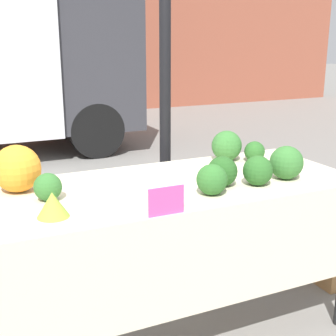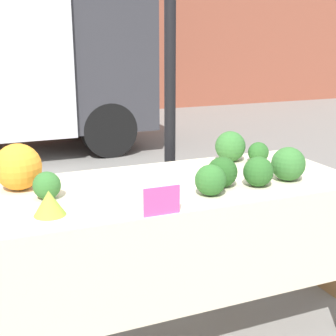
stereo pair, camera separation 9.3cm
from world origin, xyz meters
name	(u,v)px [view 1 (the left image)]	position (x,y,z in m)	size (l,w,h in m)	color
ground_plane	(168,331)	(0.00, 0.00, 0.00)	(40.00, 40.00, 0.00)	gray
tent_pole	(165,68)	(0.27, 0.64, 1.34)	(0.07, 0.07, 2.69)	black
market_table	(173,209)	(0.00, -0.06, 0.72)	(1.88, 0.78, 0.83)	beige
orange_cauliflower	(17,169)	(-0.68, 0.18, 0.94)	(0.22, 0.22, 0.22)	orange
romanesco_head	(53,205)	(-0.60, -0.21, 0.88)	(0.13, 0.13, 0.10)	#93B238
broccoli_head_0	(222,171)	(0.22, -0.14, 0.90)	(0.15, 0.15, 0.15)	#23511E
broccoli_head_1	(286,163)	(0.57, -0.17, 0.91)	(0.17, 0.17, 0.17)	#336B2D
broccoli_head_2	(258,171)	(0.38, -0.20, 0.90)	(0.15, 0.15, 0.15)	#285B23
broccoli_head_3	(255,152)	(0.63, 0.18, 0.89)	(0.12, 0.12, 0.12)	#285B23
broccoli_head_4	(227,146)	(0.50, 0.27, 0.92)	(0.17, 0.17, 0.17)	#336B2D
broccoli_head_5	(48,187)	(-0.58, 0.00, 0.89)	(0.12, 0.12, 0.12)	#336B2D
broccoli_head_6	(212,180)	(0.11, -0.23, 0.90)	(0.14, 0.14, 0.14)	#2D6628
price_sign	(166,201)	(-0.18, -0.38, 0.89)	(0.16, 0.01, 0.12)	#EF4793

